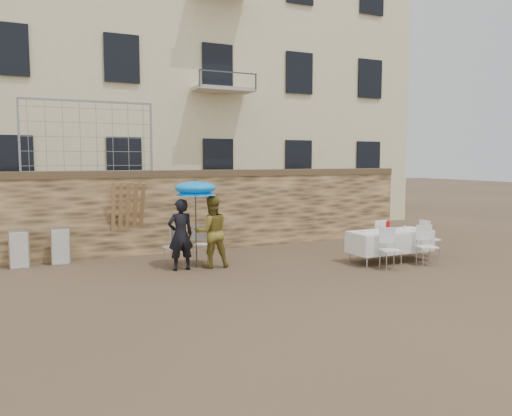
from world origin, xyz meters
name	(u,v)px	position (x,y,z in m)	size (l,w,h in m)	color
ground	(285,290)	(0.00, 0.00, 0.00)	(80.00, 80.00, 0.00)	brown
stone_wall	(202,210)	(0.00, 5.00, 1.10)	(13.00, 0.50, 2.20)	#937249
apartment_building	(144,34)	(0.00, 12.00, 7.50)	(20.00, 8.00, 15.00)	beige
chain_link_fence	(89,137)	(-3.00, 5.00, 3.10)	(3.20, 0.06, 1.80)	gray
man_suit	(181,235)	(-1.33, 2.57, 0.82)	(0.60, 0.39, 1.64)	black
woman_dress	(212,232)	(-0.58, 2.57, 0.85)	(0.82, 0.64, 1.69)	#B09736
umbrella	(195,191)	(-0.93, 2.67, 1.82)	(1.00, 1.00, 1.93)	#3F3F44
couple_chair_left	(174,246)	(-1.33, 3.12, 0.48)	(0.48, 0.48, 0.96)	white
couple_chair_right	(202,244)	(-0.63, 3.12, 0.48)	(0.48, 0.48, 0.96)	white
banquet_table	(390,232)	(3.68, 1.36, 0.73)	(2.10, 0.85, 0.78)	white
soda_bottle	(388,227)	(3.48, 1.21, 0.91)	(0.09, 0.09, 0.26)	red
table_chair_front_left	(391,249)	(3.08, 0.61, 0.48)	(0.48, 0.48, 0.96)	white
table_chair_front_right	(427,246)	(4.18, 0.61, 0.48)	(0.48, 0.48, 0.96)	white
table_chair_back	(376,237)	(3.88, 2.16, 0.48)	(0.48, 0.48, 0.96)	white
table_chair_side	(430,238)	(5.08, 1.46, 0.48)	(0.48, 0.48, 0.96)	white
chair_stack_left	(19,247)	(-4.69, 4.61, 0.46)	(0.46, 0.55, 0.92)	white
chair_stack_right	(60,244)	(-3.79, 4.61, 0.46)	(0.46, 0.47, 0.92)	white
wood_planks	(125,219)	(-2.19, 4.68, 1.00)	(0.70, 0.20, 2.00)	#A37749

